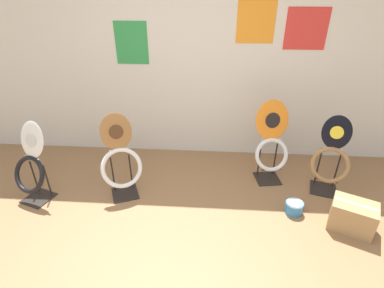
{
  "coord_description": "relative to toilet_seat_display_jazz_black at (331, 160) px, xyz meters",
  "views": [
    {
      "loc": [
        0.3,
        -1.43,
        2.15
      ],
      "look_at": [
        0.1,
        1.39,
        0.55
      ],
      "focal_mm": 28.0,
      "sensor_mm": 36.0,
      "label": 1
    }
  ],
  "objects": [
    {
      "name": "toilet_seat_display_white_plain",
      "position": [
        -3.18,
        -0.37,
        0.0
      ],
      "size": [
        0.46,
        0.43,
        0.87
      ],
      "color": "black",
      "rests_on": "ground_plane"
    },
    {
      "name": "wall_back",
      "position": [
        -1.61,
        0.79,
        0.91
      ],
      "size": [
        8.0,
        0.07,
        2.6
      ],
      "color": "silver",
      "rests_on": "ground_plane"
    },
    {
      "name": "storage_box",
      "position": [
        0.06,
        -0.6,
        -0.25
      ],
      "size": [
        0.47,
        0.41,
        0.3
      ],
      "color": "#A37F51",
      "rests_on": "ground_plane"
    },
    {
      "name": "toilet_seat_display_woodgrain",
      "position": [
        -2.26,
        -0.23,
        0.02
      ],
      "size": [
        0.49,
        0.43,
        0.93
      ],
      "color": "black",
      "rests_on": "ground_plane"
    },
    {
      "name": "toilet_seat_display_orange_sun",
      "position": [
        -0.62,
        0.19,
        0.08
      ],
      "size": [
        0.43,
        0.37,
        0.96
      ],
      "color": "black",
      "rests_on": "ground_plane"
    },
    {
      "name": "toilet_seat_display_jazz_black",
      "position": [
        0.0,
        0.0,
        0.0
      ],
      "size": [
        0.45,
        0.38,
        0.87
      ],
      "color": "black",
      "rests_on": "ground_plane"
    },
    {
      "name": "paint_can",
      "position": [
        -0.43,
        -0.41,
        -0.33
      ],
      "size": [
        0.18,
        0.18,
        0.13
      ],
      "color": "teal",
      "rests_on": "ground_plane"
    }
  ]
}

